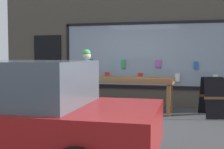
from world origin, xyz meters
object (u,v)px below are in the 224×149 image
(person_browsing, at_px, (87,77))
(sandwich_board_sign, at_px, (213,97))
(display_table_main, at_px, (123,84))
(small_dog, at_px, (63,102))

(person_browsing, bearing_deg, sandwich_board_sign, -95.17)
(person_browsing, xyz_separation_m, sandwich_board_sign, (3.05, 0.42, -0.46))
(person_browsing, height_order, sandwich_board_sign, person_browsing)
(display_table_main, xyz_separation_m, person_browsing, (-0.83, -0.49, 0.21))
(small_dog, xyz_separation_m, sandwich_board_sign, (3.62, 0.60, 0.19))
(display_table_main, xyz_separation_m, small_dog, (-1.39, -0.66, -0.44))
(display_table_main, height_order, person_browsing, person_browsing)
(small_dog, relative_size, sandwich_board_sign, 0.56)
(small_dog, bearing_deg, display_table_main, -96.13)
(display_table_main, distance_m, small_dog, 1.60)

